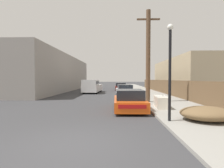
% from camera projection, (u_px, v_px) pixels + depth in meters
% --- Properties ---
extents(ground_plane, '(220.00, 220.00, 0.00)m').
position_uv_depth(ground_plane, '(73.00, 146.00, 5.02)').
color(ground_plane, '#38383A').
extents(sidewalk_curb, '(4.20, 63.00, 0.12)m').
position_uv_depth(sidewalk_curb, '(141.00, 90.00, 28.37)').
color(sidewalk_curb, gray).
rests_on(sidewalk_curb, ground).
extents(discarded_fridge, '(0.83, 1.74, 0.75)m').
position_uv_depth(discarded_fridge, '(161.00, 102.00, 10.98)').
color(discarded_fridge, silver).
rests_on(discarded_fridge, sidewalk_curb).
extents(parked_sports_car_red, '(1.85, 4.23, 1.28)m').
position_uv_depth(parked_sports_car_red, '(129.00, 101.00, 10.78)').
color(parked_sports_car_red, '#E05114').
rests_on(parked_sports_car_red, ground).
extents(car_parked_mid, '(2.09, 4.40, 1.26)m').
position_uv_depth(car_parked_mid, '(125.00, 90.00, 20.49)').
color(car_parked_mid, silver).
rests_on(car_parked_mid, ground).
extents(car_parked_far, '(1.87, 4.28, 1.28)m').
position_uv_depth(car_parked_far, '(121.00, 87.00, 28.54)').
color(car_parked_far, '#5B1E19').
rests_on(car_parked_far, ground).
extents(pickup_truck, '(2.25, 5.83, 1.81)m').
position_uv_depth(pickup_truck, '(92.00, 86.00, 24.01)').
color(pickup_truck, silver).
rests_on(pickup_truck, ground).
extents(utility_pole, '(1.80, 0.35, 7.20)m').
position_uv_depth(utility_pole, '(148.00, 55.00, 13.73)').
color(utility_pole, brown).
rests_on(utility_pole, sidewalk_curb).
extents(street_lamp, '(0.26, 0.26, 4.15)m').
position_uv_depth(street_lamp, '(170.00, 64.00, 7.47)').
color(street_lamp, black).
rests_on(street_lamp, sidewalk_curb).
extents(brush_pile, '(2.22, 1.93, 0.61)m').
position_uv_depth(brush_pile, '(206.00, 113.00, 7.60)').
color(brush_pile, brown).
rests_on(brush_pile, sidewalk_curb).
extents(wooden_fence, '(0.08, 32.41, 1.66)m').
position_uv_depth(wooden_fence, '(167.00, 87.00, 20.83)').
color(wooden_fence, brown).
rests_on(wooden_fence, sidewalk_curb).
extents(building_left_block, '(7.00, 26.71, 5.61)m').
position_uv_depth(building_left_block, '(52.00, 74.00, 28.87)').
color(building_left_block, gray).
rests_on(building_left_block, ground).
extents(building_right_house, '(6.00, 17.74, 4.99)m').
position_uv_depth(building_right_house, '(186.00, 75.00, 27.67)').
color(building_right_house, tan).
rests_on(building_right_house, ground).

